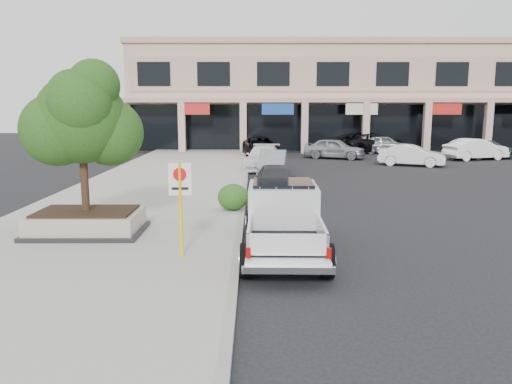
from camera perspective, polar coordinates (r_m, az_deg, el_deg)
ground at (r=14.42m, az=4.25°, el=-5.41°), size 120.00×120.00×0.00m
sidewalk at (r=20.69m, az=-12.45°, el=-0.78°), size 8.00×52.00×0.15m
curb at (r=20.22m, az=-1.45°, el=-0.79°), size 0.20×52.00×0.15m
strip_mall at (r=48.68m, az=10.76°, el=10.69°), size 40.55×12.43×9.50m
planter at (r=15.19m, az=-18.76°, el=-3.28°), size 3.20×2.20×0.68m
planter_tree at (r=14.94m, az=-18.69°, el=7.89°), size 2.90×2.55×4.00m
no_parking_sign at (r=12.09m, az=-8.64°, el=-0.51°), size 0.55×0.09×2.30m
hedge at (r=17.59m, az=-2.64°, el=-0.58°), size 1.10×0.99×0.93m
pickup_truck at (r=12.82m, az=3.22°, el=-3.27°), size 2.20×5.61×1.75m
curb_car_a at (r=21.47m, az=2.28°, el=1.43°), size 1.76×3.99×1.34m
curb_car_b at (r=27.90m, az=1.93°, el=3.37°), size 1.86×4.29×1.37m
curb_car_c at (r=30.38m, az=0.88°, el=3.96°), size 2.53×5.15×1.44m
curb_car_d at (r=38.53m, az=0.50°, el=5.21°), size 2.95×5.58×1.50m
lot_car_a at (r=37.19m, az=8.99°, el=4.94°), size 4.77×3.40×1.51m
lot_car_b at (r=33.76m, az=17.36°, el=4.03°), size 4.38×2.90×1.36m
lot_car_c at (r=40.26m, az=24.85°, el=4.44°), size 5.16×3.15×1.40m
lot_car_d at (r=42.81m, az=12.97°, el=5.53°), size 6.59×4.99×1.66m
lot_car_e at (r=42.24m, az=14.54°, el=5.29°), size 4.57×2.40×1.48m
lot_car_f at (r=39.28m, az=23.82°, el=4.50°), size 4.89×2.91×1.52m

